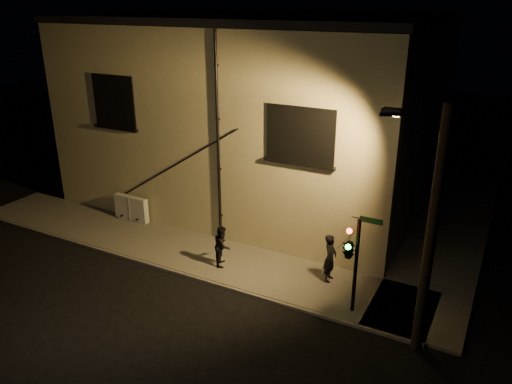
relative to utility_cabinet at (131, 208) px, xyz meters
The scene contains 8 objects.
ground 6.94m from the utility_cabinet, 23.00° to the right, with size 90.00×90.00×0.00m, color black.
sidewalk 7.79m from the utility_cabinet, 12.56° to the left, with size 21.00×16.00×0.12m.
building 8.05m from the utility_cabinet, 61.90° to the left, with size 16.20×12.23×8.80m.
utility_cabinet is the anchor object (origin of this frame).
pedestrian_a 9.69m from the utility_cabinet, ahead, with size 0.64×0.42×1.76m, color black.
pedestrian_b 5.93m from the utility_cabinet, 14.81° to the right, with size 0.76×0.59×1.55m, color black.
traffic_signal 11.12m from the utility_cabinet, 11.65° to the right, with size 1.21×1.95×3.33m.
streetlamp_pole 13.67m from the utility_cabinet, 12.02° to the right, with size 2.02×1.39×7.16m.
Camera 1 is at (8.25, -12.83, 9.49)m, focal length 35.00 mm.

